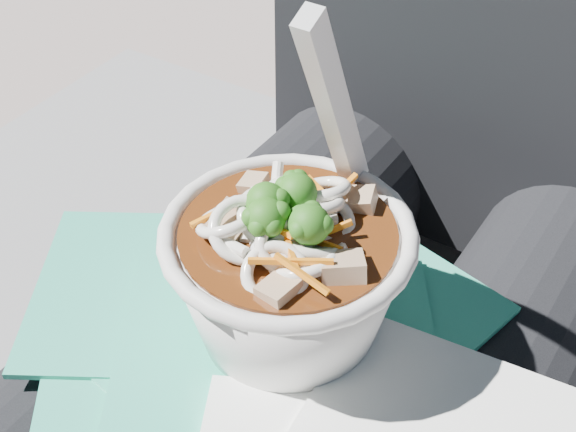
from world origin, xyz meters
The scene contains 4 objects.
lap centered at (0.00, 0.00, 0.54)m, with size 0.33×0.48×0.14m.
person_body centered at (0.00, 0.09, 0.57)m, with size 0.34×0.94×1.01m.
plastic_bag centered at (-0.02, 0.00, 0.62)m, with size 0.31×0.27×0.01m.
udon_bowl centered at (-0.01, 0.00, 0.68)m, with size 0.15×0.15×0.19m.
Camera 1 is at (0.16, -0.26, 0.97)m, focal length 50.00 mm.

